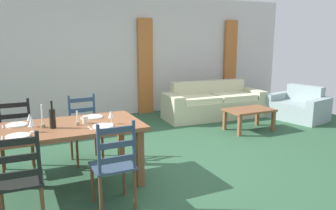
{
  "coord_description": "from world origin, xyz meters",
  "views": [
    {
      "loc": [
        -1.94,
        -3.99,
        1.77
      ],
      "look_at": [
        0.18,
        0.46,
        0.75
      ],
      "focal_mm": 35.12,
      "sensor_mm": 36.0,
      "label": 1
    }
  ],
  "objects_px": {
    "dining_chair_far_right": "(85,129)",
    "wine_glass_near_right": "(111,115)",
    "dining_chair_near_left": "(19,180)",
    "dining_chair_near_right": "(114,165)",
    "coffee_cup_primary": "(85,120)",
    "couch": "(213,104)",
    "coffee_table": "(249,112)",
    "armchair_upholstered": "(299,108)",
    "wine_glass_far_left": "(30,118)",
    "wine_bottle": "(52,118)",
    "wine_glass_near_left": "(31,122)",
    "dining_chair_far_left": "(16,136)",
    "dining_table": "(60,133)"
  },
  "relations": [
    {
      "from": "dining_chair_far_right",
      "to": "wine_glass_near_right",
      "type": "distance_m",
      "value": 0.99
    },
    {
      "from": "dining_chair_near_left",
      "to": "dining_chair_near_right",
      "type": "xyz_separation_m",
      "value": [
        0.89,
        -0.02,
        0.0
      ]
    },
    {
      "from": "dining_chair_near_right",
      "to": "coffee_cup_primary",
      "type": "distance_m",
      "value": 0.84
    },
    {
      "from": "couch",
      "to": "coffee_table",
      "type": "relative_size",
      "value": 2.59
    },
    {
      "from": "armchair_upholstered",
      "to": "wine_glass_far_left",
      "type": "bearing_deg",
      "value": -168.34
    },
    {
      "from": "wine_glass_near_right",
      "to": "coffee_table",
      "type": "distance_m",
      "value": 3.28
    },
    {
      "from": "wine_bottle",
      "to": "coffee_table",
      "type": "distance_m",
      "value": 3.86
    },
    {
      "from": "dining_chair_far_right",
      "to": "couch",
      "type": "distance_m",
      "value": 3.47
    },
    {
      "from": "wine_bottle",
      "to": "wine_glass_far_left",
      "type": "relative_size",
      "value": 1.96
    },
    {
      "from": "wine_bottle",
      "to": "wine_glass_near_left",
      "type": "relative_size",
      "value": 1.96
    },
    {
      "from": "wine_glass_near_left",
      "to": "wine_glass_far_left",
      "type": "bearing_deg",
      "value": 91.51
    },
    {
      "from": "wine_glass_near_left",
      "to": "coffee_table",
      "type": "distance_m",
      "value": 4.1
    },
    {
      "from": "coffee_table",
      "to": "couch",
      "type": "bearing_deg",
      "value": 91.4
    },
    {
      "from": "coffee_cup_primary",
      "to": "wine_bottle",
      "type": "bearing_deg",
      "value": -172.38
    },
    {
      "from": "wine_glass_near_left",
      "to": "couch",
      "type": "bearing_deg",
      "value": 30.93
    },
    {
      "from": "dining_chair_far_right",
      "to": "wine_glass_near_left",
      "type": "xyz_separation_m",
      "value": [
        -0.74,
        -0.87,
        0.38
      ]
    },
    {
      "from": "coffee_table",
      "to": "wine_glass_near_right",
      "type": "bearing_deg",
      "value": -159.42
    },
    {
      "from": "dining_chair_far_right",
      "to": "wine_glass_near_right",
      "type": "xyz_separation_m",
      "value": [
        0.14,
        -0.9,
        0.38
      ]
    },
    {
      "from": "dining_chair_far_left",
      "to": "couch",
      "type": "distance_m",
      "value": 4.3
    },
    {
      "from": "dining_chair_near_left",
      "to": "dining_chair_far_left",
      "type": "relative_size",
      "value": 1.0
    },
    {
      "from": "couch",
      "to": "armchair_upholstered",
      "type": "xyz_separation_m",
      "value": [
        1.61,
        -0.95,
        -0.04
      ]
    },
    {
      "from": "dining_chair_near_left",
      "to": "coffee_table",
      "type": "height_order",
      "value": "dining_chair_near_left"
    },
    {
      "from": "dining_chair_near_left",
      "to": "wine_glass_far_left",
      "type": "relative_size",
      "value": 5.96
    },
    {
      "from": "dining_chair_far_right",
      "to": "coffee_cup_primary",
      "type": "distance_m",
      "value": 0.82
    },
    {
      "from": "dining_chair_far_right",
      "to": "wine_bottle",
      "type": "relative_size",
      "value": 3.04
    },
    {
      "from": "wine_glass_near_left",
      "to": "coffee_cup_primary",
      "type": "distance_m",
      "value": 0.62
    },
    {
      "from": "wine_bottle",
      "to": "wine_glass_near_left",
      "type": "xyz_separation_m",
      "value": [
        -0.23,
        -0.07,
        -0.01
      ]
    },
    {
      "from": "dining_table",
      "to": "wine_glass_near_right",
      "type": "relative_size",
      "value": 11.8
    },
    {
      "from": "wine_glass_near_right",
      "to": "wine_glass_far_left",
      "type": "bearing_deg",
      "value": 163.11
    },
    {
      "from": "wine_glass_near_left",
      "to": "wine_glass_near_right",
      "type": "bearing_deg",
      "value": -1.78
    },
    {
      "from": "dining_chair_near_left",
      "to": "dining_chair_far_left",
      "type": "xyz_separation_m",
      "value": [
        0.01,
        1.51,
        0.0
      ]
    },
    {
      "from": "dining_chair_far_left",
      "to": "couch",
      "type": "bearing_deg",
      "value": 19.7
    },
    {
      "from": "dining_chair_near_left",
      "to": "dining_table",
      "type": "bearing_deg",
      "value": 57.73
    },
    {
      "from": "wine_bottle",
      "to": "dining_chair_near_left",
      "type": "bearing_deg",
      "value": -119.53
    },
    {
      "from": "dining_chair_near_right",
      "to": "coffee_table",
      "type": "bearing_deg",
      "value": 28.83
    },
    {
      "from": "dining_chair_far_left",
      "to": "wine_glass_far_left",
      "type": "height_order",
      "value": "dining_chair_far_left"
    },
    {
      "from": "wine_bottle",
      "to": "armchair_upholstered",
      "type": "distance_m",
      "value": 5.46
    },
    {
      "from": "wine_bottle",
      "to": "coffee_cup_primary",
      "type": "height_order",
      "value": "wine_bottle"
    },
    {
      "from": "coffee_cup_primary",
      "to": "wine_glass_near_left",
      "type": "bearing_deg",
      "value": -168.45
    },
    {
      "from": "wine_glass_near_right",
      "to": "coffee_cup_primary",
      "type": "height_order",
      "value": "wine_glass_near_right"
    },
    {
      "from": "dining_chair_near_left",
      "to": "dining_chair_far_right",
      "type": "distance_m",
      "value": 1.75
    },
    {
      "from": "wine_bottle",
      "to": "wine_glass_far_left",
      "type": "bearing_deg",
      "value": 144.15
    },
    {
      "from": "wine_bottle",
      "to": "couch",
      "type": "xyz_separation_m",
      "value": [
        3.66,
        2.25,
        -0.58
      ]
    },
    {
      "from": "dining_chair_near_left",
      "to": "wine_glass_near_left",
      "type": "distance_m",
      "value": 0.76
    },
    {
      "from": "wine_glass_far_left",
      "to": "couch",
      "type": "xyz_separation_m",
      "value": [
        3.89,
        2.09,
        -0.57
      ]
    },
    {
      "from": "wine_glass_near_left",
      "to": "armchair_upholstered",
      "type": "bearing_deg",
      "value": 14.07
    },
    {
      "from": "dining_chair_near_left",
      "to": "armchair_upholstered",
      "type": "relative_size",
      "value": 0.73
    },
    {
      "from": "dining_table",
      "to": "couch",
      "type": "bearing_deg",
      "value": 31.63
    },
    {
      "from": "dining_chair_far_left",
      "to": "couch",
      "type": "xyz_separation_m",
      "value": [
        4.05,
        1.45,
        -0.19
      ]
    },
    {
      "from": "wine_glass_far_left",
      "to": "coffee_cup_primary",
      "type": "xyz_separation_m",
      "value": [
        0.61,
        -0.12,
        -0.07
      ]
    }
  ]
}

